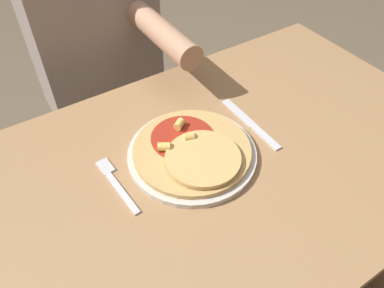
{
  "coord_description": "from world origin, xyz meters",
  "views": [
    {
      "loc": [
        -0.36,
        -0.45,
        1.37
      ],
      "look_at": [
        -0.04,
        0.04,
        0.77
      ],
      "focal_mm": 35.0,
      "sensor_mm": 36.0,
      "label": 1
    }
  ],
  "objects_px": {
    "dining_table": "(214,191)",
    "fork": "(115,182)",
    "plate": "(192,154)",
    "person_diner": "(99,56)",
    "knife": "(252,125)",
    "pizza": "(193,151)"
  },
  "relations": [
    {
      "from": "pizza",
      "to": "fork",
      "type": "xyz_separation_m",
      "value": [
        -0.18,
        0.03,
        -0.02
      ]
    },
    {
      "from": "plate",
      "to": "knife",
      "type": "xyz_separation_m",
      "value": [
        0.18,
        0.01,
        -0.0
      ]
    },
    {
      "from": "fork",
      "to": "plate",
      "type": "bearing_deg",
      "value": -7.61
    },
    {
      "from": "pizza",
      "to": "fork",
      "type": "distance_m",
      "value": 0.19
    },
    {
      "from": "plate",
      "to": "knife",
      "type": "bearing_deg",
      "value": 2.19
    },
    {
      "from": "dining_table",
      "to": "knife",
      "type": "relative_size",
      "value": 5.67
    },
    {
      "from": "pizza",
      "to": "dining_table",
      "type": "bearing_deg",
      "value": -46.08
    },
    {
      "from": "person_diner",
      "to": "knife",
      "type": "bearing_deg",
      "value": -72.87
    },
    {
      "from": "plate",
      "to": "person_diner",
      "type": "bearing_deg",
      "value": 89.47
    },
    {
      "from": "pizza",
      "to": "knife",
      "type": "distance_m",
      "value": 0.19
    },
    {
      "from": "plate",
      "to": "fork",
      "type": "height_order",
      "value": "plate"
    },
    {
      "from": "plate",
      "to": "pizza",
      "type": "bearing_deg",
      "value": -93.19
    },
    {
      "from": "dining_table",
      "to": "fork",
      "type": "xyz_separation_m",
      "value": [
        -0.22,
        0.07,
        0.11
      ]
    },
    {
      "from": "plate",
      "to": "person_diner",
      "type": "relative_size",
      "value": 0.26
    },
    {
      "from": "dining_table",
      "to": "fork",
      "type": "bearing_deg",
      "value": 162.55
    },
    {
      "from": "fork",
      "to": "person_diner",
      "type": "bearing_deg",
      "value": 71.36
    },
    {
      "from": "dining_table",
      "to": "plate",
      "type": "xyz_separation_m",
      "value": [
        -0.04,
        0.04,
        0.12
      ]
    },
    {
      "from": "plate",
      "to": "pizza",
      "type": "height_order",
      "value": "pizza"
    },
    {
      "from": "fork",
      "to": "person_diner",
      "type": "relative_size",
      "value": 0.15
    },
    {
      "from": "dining_table",
      "to": "plate",
      "type": "height_order",
      "value": "plate"
    },
    {
      "from": "dining_table",
      "to": "person_diner",
      "type": "height_order",
      "value": "person_diner"
    },
    {
      "from": "dining_table",
      "to": "knife",
      "type": "xyz_separation_m",
      "value": [
        0.15,
        0.05,
        0.11
      ]
    }
  ]
}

